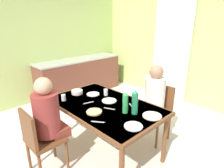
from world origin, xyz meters
TOP-DOWN VIEW (x-y plane):
  - ground_plane at (0.00, 0.00)m, footprint 6.42×6.42m
  - wall_back at (0.00, 2.47)m, footprint 4.64×0.10m
  - wall_left at (-2.22, 0.62)m, footprint 0.10×3.71m
  - curtain_panel at (-0.21, 2.37)m, footprint 0.90×0.03m
  - kitchen_counter at (-1.89, 0.99)m, footprint 0.61×2.20m
  - dining_table at (0.23, -0.08)m, footprint 1.57×0.96m
  - chair_near_diner at (0.02, -0.91)m, footprint 0.40×0.40m
  - chair_far_diner at (0.56, 0.75)m, footprint 0.40×0.40m
  - person_near_diner at (0.02, -0.77)m, footprint 0.30×0.37m
  - person_far_diner at (0.56, 0.62)m, footprint 0.30×0.37m
  - water_bottle_green_near at (0.69, 0.01)m, footprint 0.08×0.08m
  - water_bottle_green_far at (0.59, -0.05)m, footprint 0.07×0.07m
  - serving_bowl_center at (-0.33, -0.12)m, footprint 0.17×0.17m
  - dinner_plate_near_left at (0.21, 0.04)m, footprint 0.20×0.20m
  - dinner_plate_near_right at (0.87, -0.23)m, footprint 0.20×0.20m
  - dinner_plate_far_center at (-0.14, 0.03)m, footprint 0.19×0.19m
  - dinner_plate_far_side at (0.88, 0.10)m, footprint 0.22×0.22m
  - drinking_glass_by_near_diner at (0.02, 0.15)m, footprint 0.06×0.06m
  - drinking_glass_by_far_diner at (-0.25, -0.40)m, footprint 0.06×0.06m
  - bread_plate_sliced at (0.33, -0.32)m, footprint 0.19×0.19m
  - cutlery_knife_near at (0.54, -0.44)m, footprint 0.13×0.10m
  - cutlery_fork_near at (0.53, 0.14)m, footprint 0.14×0.09m
  - cutlery_knife_far at (0.06, -0.20)m, footprint 0.05×0.15m
  - cutlery_fork_far at (0.39, -0.12)m, footprint 0.14×0.08m

SIDE VIEW (x-z plane):
  - ground_plane at x=0.00m, z-range 0.00..0.00m
  - kitchen_counter at x=-1.89m, z-range 0.00..0.91m
  - chair_near_diner at x=0.02m, z-range 0.06..0.93m
  - chair_far_diner at x=0.56m, z-range 0.06..0.93m
  - dining_table at x=0.23m, z-range 0.31..1.05m
  - cutlery_knife_near at x=0.54m, z-range 0.74..0.75m
  - cutlery_fork_near at x=0.53m, z-range 0.74..0.75m
  - cutlery_knife_far at x=0.06m, z-range 0.74..0.75m
  - cutlery_fork_far at x=0.39m, z-range 0.74..0.75m
  - dinner_plate_near_left at x=0.21m, z-range 0.74..0.75m
  - dinner_plate_near_right at x=0.87m, z-range 0.74..0.75m
  - dinner_plate_far_center at x=-0.14m, z-range 0.74..0.75m
  - dinner_plate_far_side at x=0.88m, z-range 0.74..0.75m
  - bread_plate_sliced at x=0.33m, z-range 0.74..0.76m
  - serving_bowl_center at x=-0.33m, z-range 0.74..0.80m
  - person_near_diner at x=0.02m, z-range 0.40..1.17m
  - person_far_diner at x=0.56m, z-range 0.40..1.17m
  - drinking_glass_by_far_diner at x=-0.25m, z-range 0.74..0.83m
  - drinking_glass_by_near_diner at x=0.02m, z-range 0.74..0.84m
  - water_bottle_green_far at x=0.59m, z-range 0.73..1.00m
  - water_bottle_green_near at x=0.69m, z-range 0.73..1.03m
  - curtain_panel at x=-0.21m, z-range 0.00..2.36m
  - wall_back at x=0.00m, z-range 0.00..2.81m
  - wall_left at x=-2.22m, z-range 0.00..2.81m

